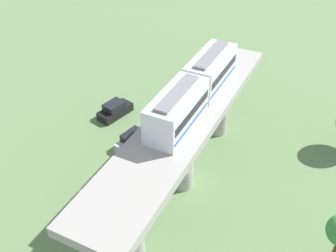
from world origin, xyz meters
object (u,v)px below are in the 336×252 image
at_px(train, 195,89).
at_px(parked_car_black, 115,110).
at_px(parked_car_white, 105,189).
at_px(parked_car_silver, 134,140).

relative_size(train, parked_car_black, 3.01).
bearing_deg(parked_car_black, parked_car_white, 131.71).
xyz_separation_m(parked_car_silver, parked_car_white, (-1.15, 7.19, 0.00)).
bearing_deg(parked_car_white, train, -121.59).
xyz_separation_m(train, parked_car_black, (11.69, -4.75, -8.68)).
bearing_deg(train, parked_car_silver, -7.74).
distance_m(train, parked_car_black, 15.32).
xyz_separation_m(parked_car_white, parked_car_black, (5.93, -11.01, 0.00)).
distance_m(parked_car_silver, parked_car_white, 7.29).
xyz_separation_m(train, parked_car_white, (5.76, 6.25, -8.68)).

